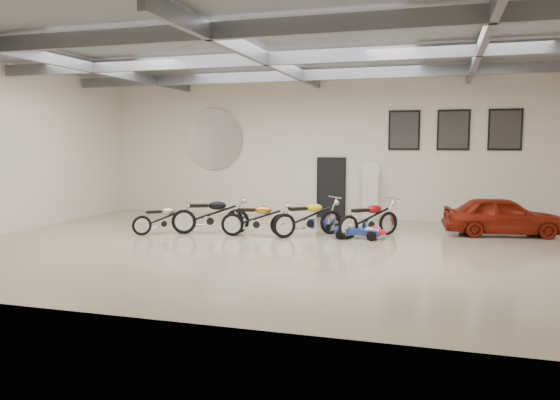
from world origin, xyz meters
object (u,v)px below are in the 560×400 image
(motorcycle_red, at_px, (369,218))
(motorcycle_gold, at_px, (257,218))
(banner_stand, at_px, (370,193))
(motorcycle_silver, at_px, (163,218))
(vintage_car, at_px, (503,216))
(go_kart, at_px, (362,229))
(motorcycle_black, at_px, (210,214))
(motorcycle_yellow, at_px, (308,217))

(motorcycle_red, bearing_deg, motorcycle_gold, 146.47)
(banner_stand, xyz_separation_m, motorcycle_gold, (-2.72, -4.02, -0.45))
(motorcycle_silver, relative_size, vintage_car, 0.54)
(banner_stand, distance_m, go_kart, 3.65)
(motorcycle_red, bearing_deg, motorcycle_silver, 143.48)
(motorcycle_silver, bearing_deg, vintage_car, -28.98)
(motorcycle_silver, distance_m, motorcycle_red, 6.01)
(banner_stand, xyz_separation_m, go_kart, (0.23, -3.57, -0.70))
(go_kart, distance_m, vintage_car, 4.22)
(go_kart, relative_size, vintage_car, 0.46)
(banner_stand, relative_size, motorcycle_red, 0.93)
(vintage_car, bearing_deg, motorcycle_silver, 95.90)
(go_kart, bearing_deg, banner_stand, 93.06)
(motorcycle_black, distance_m, motorcycle_yellow, 2.90)
(banner_stand, distance_m, motorcycle_red, 3.28)
(banner_stand, xyz_separation_m, vintage_car, (4.06, -1.81, -0.41))
(motorcycle_black, xyz_separation_m, go_kart, (4.42, 0.40, -0.31))
(motorcycle_silver, height_order, motorcycle_black, motorcycle_black)
(motorcycle_black, height_order, motorcycle_gold, motorcycle_black)
(vintage_car, bearing_deg, motorcycle_gold, 98.80)
(motorcycle_gold, xyz_separation_m, go_kart, (2.95, 0.45, -0.26))
(banner_stand, bearing_deg, vintage_car, -31.89)
(motorcycle_yellow, distance_m, go_kart, 1.57)
(motorcycle_black, xyz_separation_m, motorcycle_gold, (1.46, -0.05, -0.05))
(go_kart, bearing_deg, motorcycle_silver, -172.47)
(motorcycle_gold, bearing_deg, vintage_car, 6.44)
(motorcycle_gold, bearing_deg, motorcycle_red, 2.58)
(motorcycle_yellow, distance_m, vintage_car, 5.66)
(motorcycle_gold, xyz_separation_m, vintage_car, (6.78, 2.21, 0.04))
(motorcycle_black, bearing_deg, vintage_car, -5.74)
(motorcycle_black, height_order, vintage_car, motorcycle_black)
(motorcycle_gold, height_order, go_kart, motorcycle_gold)
(motorcycle_silver, relative_size, motorcycle_gold, 0.88)
(motorcycle_silver, relative_size, motorcycle_red, 0.85)
(banner_stand, bearing_deg, motorcycle_silver, -149.27)
(motorcycle_black, height_order, motorcycle_red, motorcycle_black)
(motorcycle_red, relative_size, vintage_car, 0.64)
(banner_stand, relative_size, motorcycle_black, 0.87)
(banner_stand, xyz_separation_m, motorcycle_silver, (-5.51, -4.40, -0.51))
(motorcycle_silver, xyz_separation_m, motorcycle_yellow, (4.20, 0.81, 0.10))
(motorcycle_silver, xyz_separation_m, go_kart, (5.75, 0.83, -0.19))
(motorcycle_yellow, xyz_separation_m, motorcycle_red, (1.69, 0.36, -0.02))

